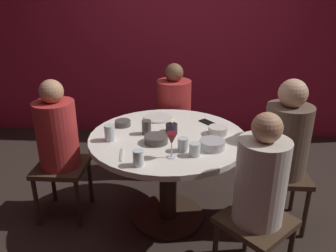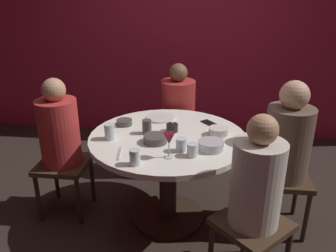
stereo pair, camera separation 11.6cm
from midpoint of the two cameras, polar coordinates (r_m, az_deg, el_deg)
ground_plane at (r=2.99m, az=1.15°, el=-14.98°), size 8.00×8.00×0.00m
back_wall at (r=4.26m, az=3.91°, el=15.43°), size 6.00×0.10×2.60m
dining_table at (r=2.67m, az=1.25°, el=-5.12°), size 1.20×1.20×0.75m
seated_diner_left at (r=2.82m, az=-16.61°, el=-1.27°), size 0.40×0.40×1.18m
seated_diner_back at (r=3.38m, az=2.66°, el=3.24°), size 0.40×0.40×1.14m
seated_diner_right at (r=2.67m, az=20.56°, el=-2.63°), size 0.40×0.40×1.21m
seated_diner_front_right at (r=2.11m, az=16.09°, el=-9.74°), size 0.57×0.57×1.17m
candle_holder at (r=2.66m, az=1.94°, el=-0.29°), size 0.09×0.09×0.08m
wine_glass at (r=2.22m, az=1.67°, el=-2.32°), size 0.08×0.08×0.18m
dinner_plate at (r=2.93m, az=-0.13°, el=1.38°), size 0.25×0.25×0.01m
cell_phone at (r=2.86m, az=8.03°, el=0.51°), size 0.14×0.15×0.01m
bowl_serving_large at (r=2.40m, az=8.58°, el=-3.22°), size 0.18×0.18×0.06m
bowl_salad_center at (r=2.80m, az=-6.15°, el=0.60°), size 0.13×0.13×0.05m
bowl_small_white at (r=2.63m, az=9.68°, el=-0.92°), size 0.15×0.15×0.06m
bowl_sauce_side at (r=2.48m, az=-0.79°, el=-2.19°), size 0.17×0.17×0.05m
cup_near_candle at (r=2.62m, az=-2.30°, el=-0.13°), size 0.07×0.07×0.11m
cup_by_left_diner at (r=2.34m, az=3.64°, el=-3.18°), size 0.07×0.07×0.10m
cup_by_right_diner at (r=2.17m, az=-4.04°, el=-5.26°), size 0.07×0.07×0.10m
cup_center_front at (r=2.29m, az=5.58°, el=-4.03°), size 0.08×0.08×0.09m
cup_far_edge at (r=2.55m, az=-8.44°, el=-0.96°), size 0.08×0.08×0.12m
fork_near_plate at (r=2.33m, az=-6.74°, el=-4.65°), size 0.04×0.18×0.01m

